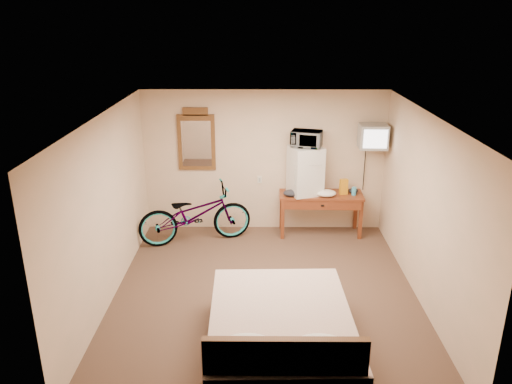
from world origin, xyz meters
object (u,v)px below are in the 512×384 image
at_px(microwave, 306,139).
at_px(blue_cup, 354,191).
at_px(mini_fridge, 305,170).
at_px(wall_mirror, 196,140).
at_px(bicycle, 195,214).
at_px(desk, 321,200).
at_px(crt_television, 373,136).
at_px(bed, 281,335).

bearing_deg(microwave, blue_cup, 10.18).
xyz_separation_m(mini_fridge, wall_mirror, (-1.87, 0.22, 0.47)).
relative_size(mini_fridge, bicycle, 0.44).
height_order(desk, mini_fridge, mini_fridge).
xyz_separation_m(blue_cup, crt_television, (0.26, 0.05, 0.95)).
relative_size(desk, bicycle, 0.76).
bearing_deg(blue_cup, microwave, 174.88).
relative_size(microwave, crt_television, 0.86).
distance_m(desk, bed, 3.49).
relative_size(wall_mirror, bed, 0.51).
bearing_deg(bed, microwave, 81.03).
distance_m(blue_cup, crt_television, 0.99).
distance_m(blue_cup, bed, 3.66).
bearing_deg(mini_fridge, blue_cup, -5.11).
bearing_deg(microwave, crt_television, 13.81).
relative_size(blue_cup, wall_mirror, 0.13).
height_order(mini_fridge, bicycle, mini_fridge).
distance_m(crt_television, bed, 4.05).
bearing_deg(microwave, desk, 4.86).
bearing_deg(bed, mini_fridge, 81.03).
height_order(microwave, bicycle, microwave).
xyz_separation_m(microwave, wall_mirror, (-1.87, 0.22, -0.08)).
bearing_deg(microwave, wall_mirror, -171.47).
xyz_separation_m(desk, bicycle, (-2.15, -0.32, -0.14)).
distance_m(microwave, blue_cup, 1.23).
height_order(wall_mirror, bed, wall_mirror).
bearing_deg(bicycle, wall_mirror, -15.98).
distance_m(desk, bicycle, 2.18).
bearing_deg(bed, blue_cup, 67.59).
xyz_separation_m(microwave, blue_cup, (0.84, -0.08, -0.90)).
height_order(mini_fridge, bed, mini_fridge).
distance_m(crt_television, bicycle, 3.25).
relative_size(mini_fridge, bed, 0.39).
xyz_separation_m(wall_mirror, bicycle, (0.00, -0.59, -1.14)).
relative_size(microwave, bed, 0.23).
bearing_deg(bed, wall_mirror, 110.08).
xyz_separation_m(microwave, crt_television, (1.10, -0.03, 0.05)).
xyz_separation_m(desk, wall_mirror, (-2.16, 0.27, 1.00)).
bearing_deg(bicycle, bed, -172.79).
bearing_deg(bed, crt_television, 64.22).
bearing_deg(wall_mirror, bed, -69.92).
xyz_separation_m(crt_television, wall_mirror, (-2.97, 0.25, -0.13)).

